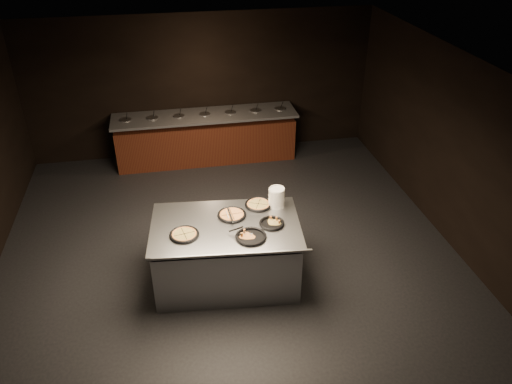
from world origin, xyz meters
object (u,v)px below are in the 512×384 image
Objects in this scene: plate_stack at (277,197)px; pan_cheese_whole at (232,215)px; serving_counter at (227,255)px; pan_veggie_whole at (184,234)px.

pan_cheese_whole is at bearing -168.85° from plate_stack.
serving_counter is at bearing -120.38° from pan_cheese_whole.
pan_cheese_whole is (0.68, 0.34, 0.00)m from pan_veggie_whole.
plate_stack reaches higher than pan_veggie_whole.
plate_stack reaches higher than serving_counter.
serving_counter is 0.79m from pan_veggie_whole.
serving_counter is at bearing -157.03° from plate_stack.
plate_stack is (0.79, 0.33, 0.65)m from serving_counter.
pan_veggie_whole and pan_cheese_whole have the same top height.
plate_stack is at bearing 19.31° from pan_veggie_whole.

